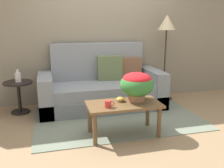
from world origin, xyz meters
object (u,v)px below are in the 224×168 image
at_px(coffee_table, 124,108).
at_px(side_table, 19,91).
at_px(floor_lamp, 166,32).
at_px(coffee_mug, 108,104).
at_px(couch, 102,89).
at_px(table_vase, 18,77).
at_px(snack_bowl, 120,99).
at_px(potted_plant, 137,84).

distance_m(coffee_table, side_table, 1.90).
relative_size(coffee_table, floor_lamp, 0.60).
bearing_deg(coffee_mug, side_table, 131.47).
xyz_separation_m(couch, coffee_table, (0.03, -1.20, 0.05)).
bearing_deg(table_vase, snack_bowl, -39.57).
bearing_deg(potted_plant, snack_bowl, 174.97).
xyz_separation_m(floor_lamp, potted_plant, (-1.03, -1.26, -0.61)).
bearing_deg(coffee_mug, floor_lamp, 44.22).
relative_size(side_table, snack_bowl, 4.67).
distance_m(potted_plant, snack_bowl, 0.30).
distance_m(coffee_table, table_vase, 1.90).
distance_m(couch, side_table, 1.40).
distance_m(coffee_table, potted_plant, 0.37).
xyz_separation_m(couch, snack_bowl, (0.00, -1.12, 0.15)).
height_order(coffee_table, table_vase, table_vase).
bearing_deg(potted_plant, side_table, 144.05).
height_order(couch, potted_plant, couch).
bearing_deg(couch, potted_plant, -78.74).
xyz_separation_m(potted_plant, table_vase, (-1.62, 1.17, -0.07)).
bearing_deg(couch, side_table, 178.34).
relative_size(coffee_table, potted_plant, 2.12).
height_order(couch, coffee_mug, couch).
height_order(side_table, coffee_mug, coffee_mug).
relative_size(couch, coffee_mug, 16.68).
xyz_separation_m(floor_lamp, table_vase, (-2.65, -0.08, -0.67)).
height_order(couch, side_table, couch).
xyz_separation_m(couch, coffee_mug, (-0.21, -1.31, 0.17)).
xyz_separation_m(couch, side_table, (-1.40, 0.04, 0.04)).
relative_size(floor_lamp, coffee_mug, 12.58).
bearing_deg(side_table, floor_lamp, 1.67).
bearing_deg(snack_bowl, side_table, 140.45).
xyz_separation_m(side_table, coffee_mug, (1.19, -1.35, 0.13)).
bearing_deg(table_vase, coffee_mug, -48.61).
relative_size(potted_plant, table_vase, 2.24).
bearing_deg(floor_lamp, coffee_mug, -135.78).
height_order(couch, coffee_table, couch).
height_order(couch, floor_lamp, floor_lamp).
xyz_separation_m(snack_bowl, table_vase, (-1.40, 1.16, 0.13)).
distance_m(couch, potted_plant, 1.22).
height_order(floor_lamp, potted_plant, floor_lamp).
relative_size(couch, table_vase, 10.48).
height_order(couch, table_vase, couch).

